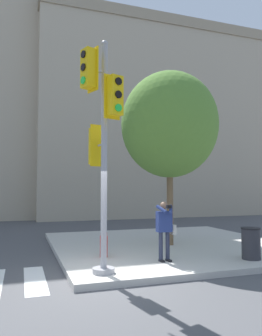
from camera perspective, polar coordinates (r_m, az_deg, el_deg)
ground_plane at (r=7.69m, az=-6.63°, el=-19.39°), size 160.00×160.00×0.00m
sidewalk_corner at (r=12.03m, az=6.67°, el=-13.19°), size 8.00×8.00×0.16m
traffic_signal_pole at (r=7.72m, az=-5.18°, el=6.25°), size 0.92×1.22×5.48m
person_photographer at (r=8.98m, az=5.91°, el=-9.96°), size 0.58×0.54×1.58m
street_tree at (r=11.67m, az=6.70°, el=7.47°), size 3.39×3.39×6.04m
fire_hydrant at (r=9.54m, az=-4.77°, el=-13.01°), size 0.22×0.28×0.76m
trash_bin at (r=9.80m, az=20.16°, el=-12.21°), size 0.53×0.53×0.86m
building_right at (r=28.91m, az=1.19°, el=7.13°), size 17.57×11.56×14.86m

